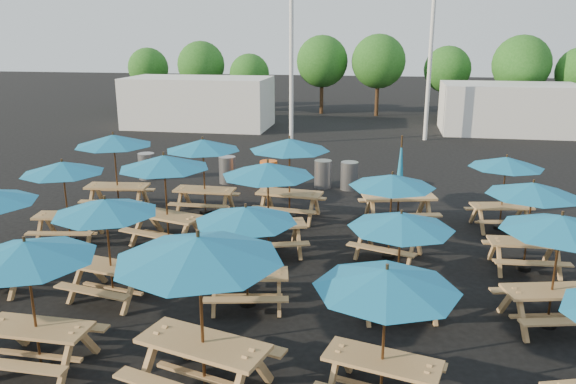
% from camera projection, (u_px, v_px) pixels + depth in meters
% --- Properties ---
extents(ground, '(120.00, 120.00, 0.00)m').
position_uv_depth(ground, '(278.00, 251.00, 13.86)').
color(ground, black).
rests_on(ground, ground).
extents(picnic_unit_2, '(2.34, 2.34, 2.12)m').
position_uv_depth(picnic_unit_2, '(63.00, 171.00, 14.07)').
color(picnic_unit_2, tan).
rests_on(picnic_unit_2, ground).
extents(picnic_unit_3, '(2.51, 2.51, 2.34)m').
position_uv_depth(picnic_unit_3, '(114.00, 144.00, 16.53)').
color(picnic_unit_3, tan).
rests_on(picnic_unit_3, ground).
extents(picnic_unit_4, '(2.15, 2.15, 2.19)m').
position_uv_depth(picnic_unit_4, '(26.00, 257.00, 8.53)').
color(picnic_unit_4, tan).
rests_on(picnic_unit_4, ground).
extents(picnic_unit_5, '(2.41, 2.41, 2.12)m').
position_uv_depth(picnic_unit_5, '(106.00, 211.00, 10.92)').
color(picnic_unit_5, tan).
rests_on(picnic_unit_5, ground).
extents(picnic_unit_6, '(2.81, 2.81, 2.33)m').
position_uv_depth(picnic_unit_6, '(164.00, 166.00, 13.82)').
color(picnic_unit_6, tan).
rests_on(picnic_unit_6, ground).
extents(picnic_unit_7, '(2.20, 2.20, 2.26)m').
position_uv_depth(picnic_unit_7, '(203.00, 148.00, 16.24)').
color(picnic_unit_7, tan).
rests_on(picnic_unit_7, ground).
extents(picnic_unit_8, '(2.99, 2.99, 2.50)m').
position_uv_depth(picnic_unit_8, '(199.00, 256.00, 7.84)').
color(picnic_unit_8, tan).
rests_on(picnic_unit_8, ground).
extents(picnic_unit_9, '(2.33, 2.33, 2.05)m').
position_uv_depth(picnic_unit_9, '(246.00, 219.00, 10.64)').
color(picnic_unit_9, tan).
rests_on(picnic_unit_9, ground).
extents(picnic_unit_10, '(2.79, 2.79, 2.28)m').
position_uv_depth(picnic_unit_10, '(268.00, 174.00, 13.23)').
color(picnic_unit_10, tan).
rests_on(picnic_unit_10, ground).
extents(picnic_unit_11, '(2.54, 2.54, 2.37)m').
position_uv_depth(picnic_unit_11, '(290.00, 148.00, 15.76)').
color(picnic_unit_11, tan).
rests_on(picnic_unit_11, ground).
extents(picnic_unit_12, '(2.50, 2.50, 2.12)m').
position_uv_depth(picnic_unit_12, '(386.00, 286.00, 7.70)').
color(picnic_unit_12, tan).
rests_on(picnic_unit_12, ground).
extents(picnic_unit_13, '(2.35, 2.35, 2.03)m').
position_uv_depth(picnic_unit_13, '(401.00, 226.00, 10.31)').
color(picnic_unit_13, tan).
rests_on(picnic_unit_13, ground).
extents(picnic_unit_14, '(2.56, 2.56, 2.07)m').
position_uv_depth(picnic_unit_14, '(392.00, 185.00, 12.99)').
color(picnic_unit_14, tan).
rests_on(picnic_unit_14, ground).
extents(picnic_unit_15, '(2.32, 2.12, 2.54)m').
position_uv_depth(picnic_unit_15, '(399.00, 189.00, 15.53)').
color(picnic_unit_15, tan).
rests_on(picnic_unit_15, ground).
extents(picnic_unit_17, '(2.51, 2.51, 2.16)m').
position_uv_depth(picnic_unit_17, '(561.00, 229.00, 9.82)').
color(picnic_unit_17, tan).
rests_on(picnic_unit_17, ground).
extents(picnic_unit_18, '(2.13, 2.13, 2.07)m').
position_uv_depth(picnic_unit_18, '(532.00, 193.00, 12.29)').
color(picnic_unit_18, tan).
rests_on(picnic_unit_18, ground).
extents(picnic_unit_19, '(2.31, 2.31, 2.04)m').
position_uv_depth(picnic_unit_19, '(506.00, 166.00, 14.96)').
color(picnic_unit_19, tan).
rests_on(picnic_unit_19, ground).
extents(waste_bin_0, '(0.60, 0.60, 0.96)m').
position_uv_depth(waste_bin_0, '(147.00, 166.00, 20.61)').
color(waste_bin_0, gray).
rests_on(waste_bin_0, ground).
extents(waste_bin_1, '(0.60, 0.60, 0.96)m').
position_uv_depth(waste_bin_1, '(227.00, 170.00, 20.05)').
color(waste_bin_1, gray).
rests_on(waste_bin_1, ground).
extents(waste_bin_2, '(0.60, 0.60, 0.96)m').
position_uv_depth(waste_bin_2, '(269.00, 174.00, 19.39)').
color(waste_bin_2, '#EA580D').
rests_on(waste_bin_2, ground).
extents(waste_bin_3, '(0.60, 0.60, 0.96)m').
position_uv_depth(waste_bin_3, '(323.00, 174.00, 19.46)').
color(waste_bin_3, gray).
rests_on(waste_bin_3, ground).
extents(waste_bin_4, '(0.60, 0.60, 0.96)m').
position_uv_depth(waste_bin_4, '(349.00, 176.00, 19.22)').
color(waste_bin_4, gray).
rests_on(waste_bin_4, ground).
extents(mast_0, '(0.20, 0.20, 12.00)m').
position_uv_depth(mast_0, '(291.00, 15.00, 25.82)').
color(mast_0, silver).
rests_on(mast_0, ground).
extents(mast_1, '(0.20, 0.20, 12.00)m').
position_uv_depth(mast_1, '(433.00, 15.00, 26.65)').
color(mast_1, silver).
rests_on(mast_1, ground).
extents(event_tent_0, '(8.00, 4.00, 2.80)m').
position_uv_depth(event_tent_0, '(199.00, 102.00, 31.86)').
color(event_tent_0, silver).
rests_on(event_tent_0, ground).
extents(event_tent_1, '(7.00, 4.00, 2.60)m').
position_uv_depth(event_tent_1, '(509.00, 108.00, 30.04)').
color(event_tent_1, silver).
rests_on(event_tent_1, ground).
extents(tree_0, '(2.80, 2.80, 4.24)m').
position_uv_depth(tree_0, '(148.00, 68.00, 39.33)').
color(tree_0, '#382314').
rests_on(tree_0, ground).
extents(tree_1, '(3.11, 3.11, 4.72)m').
position_uv_depth(tree_1, '(201.00, 65.00, 37.26)').
color(tree_1, '#382314').
rests_on(tree_1, ground).
extents(tree_2, '(2.59, 2.59, 3.93)m').
position_uv_depth(tree_2, '(249.00, 74.00, 36.62)').
color(tree_2, '#382314').
rests_on(tree_2, ground).
extents(tree_3, '(3.36, 3.36, 5.09)m').
position_uv_depth(tree_3, '(322.00, 61.00, 36.65)').
color(tree_3, '#382314').
rests_on(tree_3, ground).
extents(tree_4, '(3.41, 3.41, 5.17)m').
position_uv_depth(tree_4, '(378.00, 61.00, 35.60)').
color(tree_4, '#382314').
rests_on(tree_4, ground).
extents(tree_5, '(2.94, 2.94, 4.45)m').
position_uv_depth(tree_5, '(447.00, 70.00, 35.42)').
color(tree_5, '#382314').
rests_on(tree_5, ground).
extents(tree_6, '(3.38, 3.38, 5.13)m').
position_uv_depth(tree_6, '(521.00, 64.00, 32.95)').
color(tree_6, '#382314').
rests_on(tree_6, ground).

